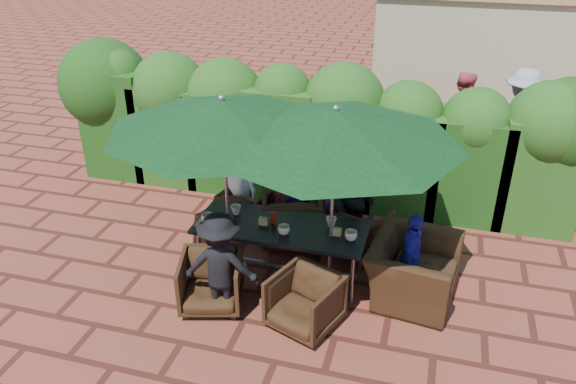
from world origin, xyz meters
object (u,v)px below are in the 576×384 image
(umbrella_right, at_px, (335,126))
(chair_near_right, at_px, (305,300))
(chair_far_right, at_px, (362,227))
(umbrella_left, at_px, (222,115))
(chair_far_left, at_px, (247,207))
(chair_near_left, at_px, (211,279))
(chair_end_right, at_px, (414,261))
(chair_far_mid, at_px, (292,215))
(dining_table, at_px, (281,231))

(umbrella_right, height_order, chair_near_right, umbrella_right)
(chair_far_right, height_order, chair_near_right, chair_near_right)
(umbrella_left, distance_m, chair_far_left, 2.16)
(chair_near_left, bearing_deg, umbrella_left, 78.81)
(chair_far_left, relative_size, chair_near_left, 0.93)
(umbrella_right, relative_size, chair_near_right, 4.01)
(umbrella_left, relative_size, chair_near_left, 3.77)
(chair_far_right, distance_m, chair_end_right, 1.20)
(chair_far_left, xyz_separation_m, chair_near_right, (1.40, -1.94, 0.02))
(umbrella_left, distance_m, chair_near_left, 2.00)
(chair_far_right, xyz_separation_m, chair_near_right, (-0.38, -1.83, 0.02))
(umbrella_left, relative_size, chair_near_right, 3.83)
(chair_far_mid, bearing_deg, chair_far_right, 166.66)
(dining_table, height_order, chair_near_left, chair_near_left)
(chair_far_left, bearing_deg, chair_near_right, 139.12)
(chair_far_mid, bearing_deg, umbrella_left, 39.07)
(umbrella_right, bearing_deg, chair_far_left, 144.59)
(chair_far_left, distance_m, chair_far_mid, 0.78)
(umbrella_left, distance_m, chair_far_right, 2.67)
(umbrella_left, height_order, umbrella_right, same)
(chair_far_right, distance_m, chair_near_left, 2.37)
(chair_far_left, relative_size, chair_far_mid, 0.81)
(chair_far_right, bearing_deg, chair_far_left, 20.45)
(umbrella_right, relative_size, chair_far_right, 4.28)
(umbrella_left, relative_size, chair_end_right, 2.43)
(umbrella_right, bearing_deg, chair_far_right, 74.43)
(chair_far_right, relative_size, chair_end_right, 0.60)
(umbrella_right, bearing_deg, chair_far_mid, 129.89)
(chair_far_left, height_order, chair_far_right, same)
(umbrella_right, distance_m, chair_near_right, 2.04)
(dining_table, distance_m, chair_near_right, 1.12)
(chair_far_left, bearing_deg, dining_table, 143.20)
(chair_far_right, xyz_separation_m, chair_end_right, (0.78, -0.91, 0.16))
(dining_table, height_order, umbrella_right, umbrella_right)
(umbrella_right, xyz_separation_m, chair_end_right, (1.05, 0.06, -1.70))
(chair_near_left, distance_m, chair_end_right, 2.51)
(chair_far_mid, xyz_separation_m, chair_near_right, (0.64, -1.77, -0.06))
(umbrella_left, distance_m, chair_near_right, 2.39)
(umbrella_left, distance_m, chair_end_right, 2.96)
(chair_far_mid, xyz_separation_m, chair_end_right, (1.80, -0.84, 0.08))
(dining_table, distance_m, umbrella_left, 1.69)
(dining_table, relative_size, chair_near_right, 2.98)
(dining_table, xyz_separation_m, chair_near_right, (0.55, -0.93, -0.30))
(umbrella_right, bearing_deg, umbrella_left, -179.69)
(umbrella_right, height_order, chair_far_right, umbrella_right)
(chair_near_left, bearing_deg, chair_far_right, 32.65)
(chair_end_right, bearing_deg, chair_near_right, 136.41)
(chair_near_left, xyz_separation_m, chair_end_right, (2.35, 0.87, 0.13))
(dining_table, distance_m, chair_end_right, 1.72)
(chair_far_left, bearing_deg, chair_near_left, 109.54)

